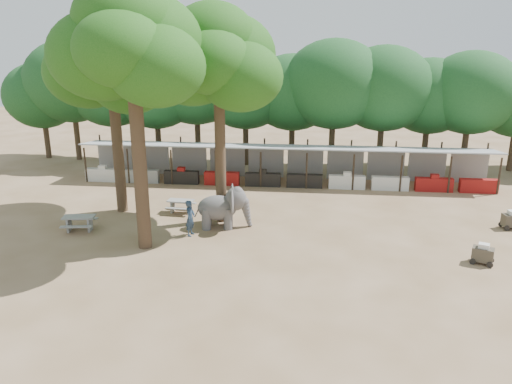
# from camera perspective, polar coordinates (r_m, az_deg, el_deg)

# --- Properties ---
(ground) EXTENTS (100.00, 100.00, 0.00)m
(ground) POSITION_cam_1_polar(r_m,az_deg,el_deg) (21.62, 1.21, -9.06)
(ground) COLOR brown
(ground) RESTS_ON ground
(vendor_stalls) EXTENTS (28.00, 2.99, 2.80)m
(vendor_stalls) POSITION_cam_1_polar(r_m,az_deg,el_deg) (34.25, 3.27, 2.96)
(vendor_stalls) COLOR #9A9CA2
(vendor_stalls) RESTS_ON ground
(yard_tree_left) EXTENTS (7.10, 6.90, 11.02)m
(yard_tree_left) POSITION_cam_1_polar(r_m,az_deg,el_deg) (28.67, -16.37, 13.77)
(yard_tree_left) COLOR #332316
(yard_tree_left) RESTS_ON ground
(yard_tree_center) EXTENTS (7.10, 6.90, 12.04)m
(yard_tree_center) POSITION_cam_1_polar(r_m,az_deg,el_deg) (22.89, -14.21, 15.80)
(yard_tree_center) COLOR #332316
(yard_tree_center) RESTS_ON ground
(yard_tree_back) EXTENTS (7.10, 6.90, 11.36)m
(yard_tree_back) POSITION_cam_1_polar(r_m,az_deg,el_deg) (25.99, -4.55, 14.87)
(yard_tree_back) COLOR #332316
(yard_tree_back) RESTS_ON ground
(backdrop_trees) EXTENTS (46.46, 5.95, 8.33)m
(backdrop_trees) POSITION_cam_1_polar(r_m,az_deg,el_deg) (38.58, 3.81, 11.08)
(backdrop_trees) COLOR #332316
(backdrop_trees) RESTS_ON ground
(elephant) EXTENTS (2.95, 2.22, 2.22)m
(elephant) POSITION_cam_1_polar(r_m,az_deg,el_deg) (26.14, -3.70, -1.74)
(elephant) COLOR #494646
(elephant) RESTS_ON ground
(handler) EXTENTS (0.54, 0.72, 1.84)m
(handler) POSITION_cam_1_polar(r_m,az_deg,el_deg) (25.27, -7.52, -2.97)
(handler) COLOR #26384C
(handler) RESTS_ON ground
(picnic_table_near) EXTENTS (1.80, 1.67, 0.80)m
(picnic_table_near) POSITION_cam_1_polar(r_m,az_deg,el_deg) (27.33, -19.55, -3.17)
(picnic_table_near) COLOR gray
(picnic_table_near) RESTS_ON ground
(picnic_table_far) EXTENTS (1.55, 1.41, 0.73)m
(picnic_table_far) POSITION_cam_1_polar(r_m,az_deg,el_deg) (28.81, -8.58, -1.41)
(picnic_table_far) COLOR gray
(picnic_table_far) RESTS_ON ground
(cart_front) EXTENTS (1.14, 0.96, 0.95)m
(cart_front) POSITION_cam_1_polar(r_m,az_deg,el_deg) (24.27, 24.50, -6.45)
(cart_front) COLOR #362F26
(cart_front) RESTS_ON ground
(cart_back) EXTENTS (1.11, 0.82, 1.00)m
(cart_back) POSITION_cam_1_polar(r_m,az_deg,el_deg) (29.30, 27.20, -2.83)
(cart_back) COLOR #362F26
(cart_back) RESTS_ON ground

